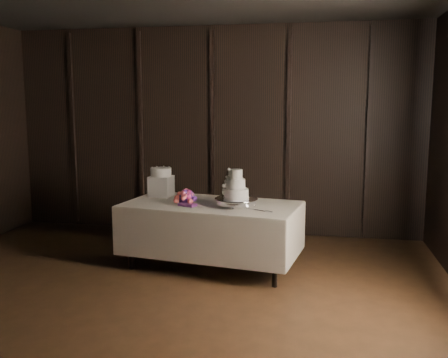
# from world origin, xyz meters

# --- Properties ---
(room) EXTENTS (6.08, 7.08, 3.08)m
(room) POSITION_xyz_m (0.00, 0.00, 1.50)
(room) COLOR black
(room) RESTS_ON ground
(display_table) EXTENTS (2.12, 1.33, 0.76)m
(display_table) POSITION_xyz_m (0.33, 1.85, 0.42)
(display_table) COLOR silver
(display_table) RESTS_ON ground
(cake_stand) EXTENTS (0.59, 0.59, 0.09)m
(cake_stand) POSITION_xyz_m (0.64, 1.76, 0.81)
(cake_stand) COLOR silver
(cake_stand) RESTS_ON display_table
(wedding_cake) EXTENTS (0.30, 0.27, 0.33)m
(wedding_cake) POSITION_xyz_m (0.62, 1.74, 0.98)
(wedding_cake) COLOR white
(wedding_cake) RESTS_ON cake_stand
(bouquet) EXTENTS (0.43, 0.49, 0.20)m
(bouquet) POSITION_xyz_m (0.05, 1.78, 0.83)
(bouquet) COLOR #D84F5E
(bouquet) RESTS_ON display_table
(box_pedestal) EXTENTS (0.28, 0.28, 0.25)m
(box_pedestal) POSITION_xyz_m (-0.37, 2.19, 0.89)
(box_pedestal) COLOR white
(box_pedestal) RESTS_ON display_table
(small_cake) EXTENTS (0.34, 0.34, 0.10)m
(small_cake) POSITION_xyz_m (-0.37, 2.19, 1.06)
(small_cake) COLOR white
(small_cake) RESTS_ON box_pedestal
(cake_knife) EXTENTS (0.33, 0.21, 0.01)m
(cake_knife) POSITION_xyz_m (0.88, 1.58, 0.77)
(cake_knife) COLOR silver
(cake_knife) RESTS_ON display_table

